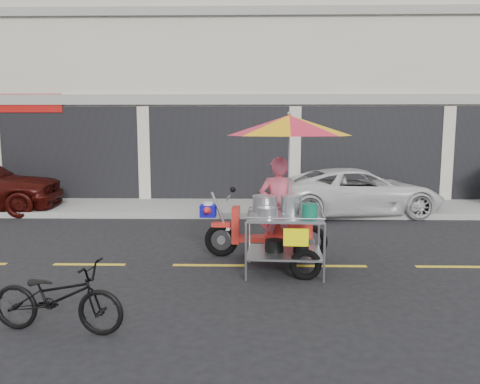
{
  "coord_description": "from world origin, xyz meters",
  "views": [
    {
      "loc": [
        -1.32,
        -7.5,
        2.25
      ],
      "look_at": [
        -1.5,
        0.6,
        1.15
      ],
      "focal_mm": 35.0,
      "sensor_mm": 36.0,
      "label": 1
    }
  ],
  "objects": [
    {
      "name": "ground",
      "position": [
        0.0,
        0.0,
        0.0
      ],
      "size": [
        90.0,
        90.0,
        0.0
      ],
      "primitive_type": "plane",
      "color": "black"
    },
    {
      "name": "sidewalk",
      "position": [
        0.0,
        5.5,
        0.07
      ],
      "size": [
        45.0,
        3.0,
        0.15
      ],
      "primitive_type": "cube",
      "color": "gray",
      "rests_on": "ground"
    },
    {
      "name": "shophouse_block",
      "position": [
        2.82,
        10.59,
        4.24
      ],
      "size": [
        36.0,
        8.11,
        10.4
      ],
      "color": "beige",
      "rests_on": "ground"
    },
    {
      "name": "centerline",
      "position": [
        0.0,
        0.0,
        0.0
      ],
      "size": [
        42.0,
        0.1,
        0.01
      ],
      "primitive_type": "cube",
      "color": "gold",
      "rests_on": "ground"
    },
    {
      "name": "white_pickup",
      "position": [
        1.48,
        4.7,
        0.61
      ],
      "size": [
        4.64,
        2.64,
        1.22
      ],
      "primitive_type": "imported",
      "rotation": [
        0.0,
        0.0,
        1.72
      ],
      "color": "silver",
      "rests_on": "ground"
    },
    {
      "name": "near_bicycle",
      "position": [
        -3.45,
        -2.58,
        0.4
      ],
      "size": [
        1.59,
        0.73,
        0.81
      ],
      "primitive_type": "imported",
      "rotation": [
        0.0,
        0.0,
        1.44
      ],
      "color": "black",
      "rests_on": "ground"
    },
    {
      "name": "food_vendor_rig",
      "position": [
        -0.8,
        0.03,
        1.58
      ],
      "size": [
        2.49,
        2.09,
        2.52
      ],
      "rotation": [
        0.0,
        0.0,
        -0.06
      ],
      "color": "black",
      "rests_on": "ground"
    }
  ]
}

